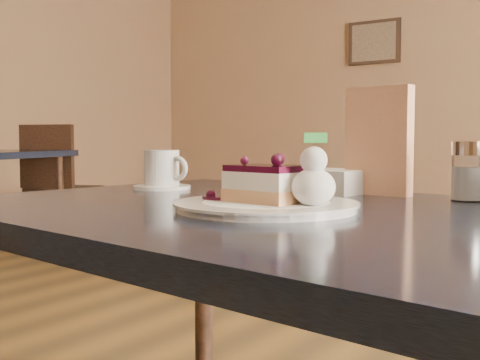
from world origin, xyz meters
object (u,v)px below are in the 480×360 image
Objects in this scene: main_table at (285,254)px; cheesecake_slice at (266,184)px; dessert_plate at (266,206)px; coffee_set at (163,172)px.

main_table is 0.12m from cheesecake_slice.
dessert_plate reaches higher than main_table.
coffee_set is (-0.39, 0.15, 0.11)m from main_table.
dessert_plate is 0.43m from coffee_set.
dessert_plate is 2.22× the size of cheesecake_slice.
cheesecake_slice is (0.00, 0.00, 0.03)m from dessert_plate.
cheesecake_slice is at bearing 90.00° from dessert_plate.
cheesecake_slice reaches higher than main_table.
cheesecake_slice reaches higher than dessert_plate.
coffee_set is (-0.38, 0.20, -0.00)m from cheesecake_slice.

